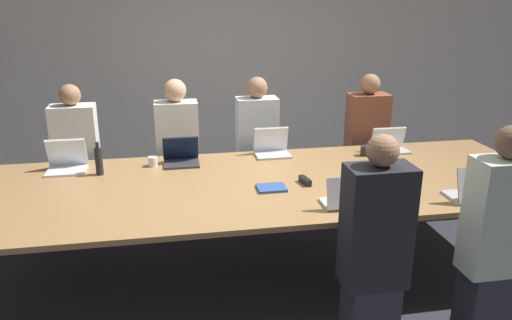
{
  "coord_description": "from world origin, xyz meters",
  "views": [
    {
      "loc": [
        -0.67,
        -3.59,
        2.17
      ],
      "look_at": [
        0.0,
        0.1,
        0.93
      ],
      "focal_mm": 35.0,
      "sensor_mm": 36.0,
      "label": 1
    }
  ],
  "objects_px": {
    "person_far_left": "(78,162)",
    "person_near_midright": "(374,249)",
    "person_far_right": "(366,145)",
    "laptop_near_right": "(474,190)",
    "cup_near_right": "(500,189)",
    "laptop_far_center": "(272,147)",
    "laptop_far_midleft": "(181,156)",
    "cup_far_midleft": "(153,161)",
    "laptop_far_left": "(67,161)",
    "person_far_center": "(257,151)",
    "cup_far_right": "(365,151)",
    "person_far_midleft": "(178,155)",
    "stapler": "(305,181)",
    "cup_near_midright": "(380,197)",
    "laptop_far_right": "(390,144)",
    "laptop_near_midright": "(348,198)",
    "bottle_far_left": "(99,161)",
    "bottle_near_midright": "(372,179)",
    "person_near_right": "(496,237)"
  },
  "relations": [
    {
      "from": "laptop_near_right",
      "to": "laptop_far_left",
      "type": "relative_size",
      "value": 1.03
    },
    {
      "from": "cup_near_right",
      "to": "laptop_far_left",
      "type": "height_order",
      "value": "laptop_far_left"
    },
    {
      "from": "person_near_midright",
      "to": "stapler",
      "type": "bearing_deg",
      "value": -78.77
    },
    {
      "from": "person_far_center",
      "to": "laptop_far_right",
      "type": "relative_size",
      "value": 4.38
    },
    {
      "from": "bottle_near_midright",
      "to": "laptop_far_center",
      "type": "bearing_deg",
      "value": 115.81
    },
    {
      "from": "cup_near_right",
      "to": "person_far_right",
      "type": "bearing_deg",
      "value": 102.97
    },
    {
      "from": "cup_near_midright",
      "to": "bottle_near_midright",
      "type": "distance_m",
      "value": 0.16
    },
    {
      "from": "laptop_far_midleft",
      "to": "cup_far_midleft",
      "type": "xyz_separation_m",
      "value": [
        -0.24,
        -0.03,
        -0.03
      ]
    },
    {
      "from": "person_far_center",
      "to": "person_far_right",
      "type": "xyz_separation_m",
      "value": [
        1.14,
        -0.01,
        -0.0
      ]
    },
    {
      "from": "person_far_right",
      "to": "person_far_left",
      "type": "xyz_separation_m",
      "value": [
        -2.86,
        -0.03,
        -0.01
      ]
    },
    {
      "from": "person_near_right",
      "to": "person_far_right",
      "type": "bearing_deg",
      "value": -89.18
    },
    {
      "from": "person_near_midright",
      "to": "cup_near_midright",
      "type": "xyz_separation_m",
      "value": [
        0.24,
        0.5,
        0.13
      ]
    },
    {
      "from": "person_near_right",
      "to": "person_far_right",
      "type": "height_order",
      "value": "person_near_right"
    },
    {
      "from": "cup_far_midleft",
      "to": "laptop_far_left",
      "type": "bearing_deg",
      "value": 178.25
    },
    {
      "from": "cup_near_right",
      "to": "person_far_center",
      "type": "distance_m",
      "value": 2.24
    },
    {
      "from": "laptop_near_midright",
      "to": "cup_far_midleft",
      "type": "distance_m",
      "value": 1.75
    },
    {
      "from": "bottle_near_midright",
      "to": "laptop_far_right",
      "type": "height_order",
      "value": "bottle_near_midright"
    },
    {
      "from": "person_far_center",
      "to": "cup_far_right",
      "type": "height_order",
      "value": "person_far_center"
    },
    {
      "from": "person_near_midright",
      "to": "cup_far_right",
      "type": "height_order",
      "value": "person_near_midright"
    },
    {
      "from": "laptop_near_right",
      "to": "person_far_midleft",
      "type": "bearing_deg",
      "value": -39.21
    },
    {
      "from": "laptop_far_right",
      "to": "person_far_right",
      "type": "relative_size",
      "value": 0.23
    },
    {
      "from": "person_near_right",
      "to": "cup_far_right",
      "type": "bearing_deg",
      "value": -79.78
    },
    {
      "from": "cup_near_midright",
      "to": "cup_far_midleft",
      "type": "relative_size",
      "value": 0.93
    },
    {
      "from": "cup_near_right",
      "to": "cup_near_midright",
      "type": "bearing_deg",
      "value": 179.04
    },
    {
      "from": "person_far_right",
      "to": "laptop_near_right",
      "type": "bearing_deg",
      "value": -86.03
    },
    {
      "from": "person_far_right",
      "to": "bottle_near_midright",
      "type": "bearing_deg",
      "value": -110.92
    },
    {
      "from": "person_near_midright",
      "to": "person_far_left",
      "type": "distance_m",
      "value": 2.92
    },
    {
      "from": "laptop_far_midleft",
      "to": "laptop_far_center",
      "type": "relative_size",
      "value": 0.96
    },
    {
      "from": "laptop_near_midright",
      "to": "bottle_near_midright",
      "type": "bearing_deg",
      "value": -143.68
    },
    {
      "from": "person_far_left",
      "to": "stapler",
      "type": "xyz_separation_m",
      "value": [
        1.87,
        -1.14,
        0.12
      ]
    },
    {
      "from": "cup_near_right",
      "to": "person_far_midleft",
      "type": "distance_m",
      "value": 2.8
    },
    {
      "from": "person_near_midright",
      "to": "laptop_far_right",
      "type": "bearing_deg",
      "value": -116.96
    },
    {
      "from": "cup_near_right",
      "to": "laptop_far_center",
      "type": "height_order",
      "value": "laptop_far_center"
    },
    {
      "from": "stapler",
      "to": "laptop_far_midleft",
      "type": "bearing_deg",
      "value": 134.0
    },
    {
      "from": "person_far_right",
      "to": "laptop_far_left",
      "type": "xyz_separation_m",
      "value": [
        -2.85,
        -0.51,
        0.16
      ]
    },
    {
      "from": "laptop_far_midleft",
      "to": "laptop_far_left",
      "type": "relative_size",
      "value": 0.96
    },
    {
      "from": "cup_near_right",
      "to": "bottle_far_left",
      "type": "distance_m",
      "value": 3.1
    },
    {
      "from": "person_far_left",
      "to": "person_near_midright",
      "type": "bearing_deg",
      "value": -45.25
    },
    {
      "from": "cup_near_right",
      "to": "stapler",
      "type": "xyz_separation_m",
      "value": [
        -1.36,
        0.45,
        -0.02
      ]
    },
    {
      "from": "cup_near_right",
      "to": "cup_far_midleft",
      "type": "distance_m",
      "value": 2.75
    },
    {
      "from": "cup_near_midright",
      "to": "cup_far_midleft",
      "type": "xyz_separation_m",
      "value": [
        -1.59,
        1.08,
        0.0
      ]
    },
    {
      "from": "cup_near_midright",
      "to": "person_far_right",
      "type": "bearing_deg",
      "value": 70.95
    },
    {
      "from": "stapler",
      "to": "person_near_midright",
      "type": "bearing_deg",
      "value": -89.1
    },
    {
      "from": "laptop_far_midleft",
      "to": "person_far_right",
      "type": "xyz_separation_m",
      "value": [
        1.91,
        0.51,
        -0.15
      ]
    },
    {
      "from": "person_far_midleft",
      "to": "person_far_left",
      "type": "distance_m",
      "value": 0.93
    },
    {
      "from": "laptop_near_midright",
      "to": "bottle_far_left",
      "type": "distance_m",
      "value": 2.02
    },
    {
      "from": "laptop_far_center",
      "to": "cup_far_right",
      "type": "distance_m",
      "value": 0.85
    },
    {
      "from": "person_far_midleft",
      "to": "person_far_center",
      "type": "bearing_deg",
      "value": 3.11
    },
    {
      "from": "laptop_near_right",
      "to": "person_far_left",
      "type": "relative_size",
      "value": 0.23
    },
    {
      "from": "laptop_far_center",
      "to": "person_far_left",
      "type": "bearing_deg",
      "value": 168.3
    }
  ]
}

